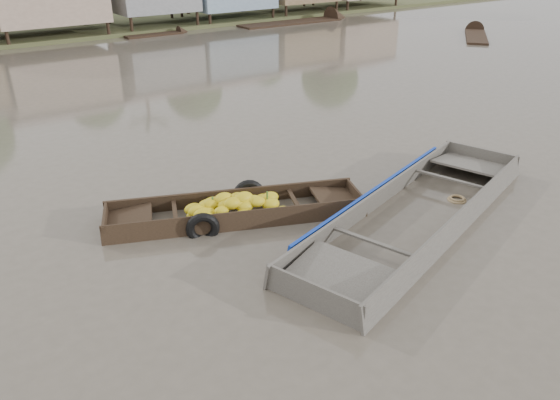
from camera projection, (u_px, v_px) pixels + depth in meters
ground at (305, 241)px, 11.87m from camera, size 120.00×120.00×0.00m
banana_boat at (233, 210)px, 12.79m from camera, size 6.14×3.65×0.85m
viewer_boat at (415, 217)px, 12.68m from camera, size 8.83×4.58×0.69m
distant_boats at (163, 44)px, 32.97m from camera, size 47.47×15.22×0.35m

